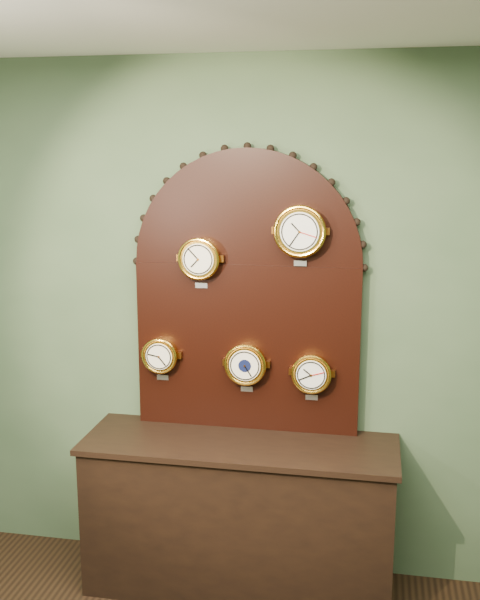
% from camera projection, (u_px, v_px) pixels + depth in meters
% --- Properties ---
extents(wall_back, '(4.00, 0.00, 4.00)m').
position_uv_depth(wall_back, '(249.00, 323.00, 3.90)').
color(wall_back, '#435A3D').
rests_on(wall_back, ground).
extents(shop_counter, '(1.60, 0.50, 0.80)m').
position_uv_depth(shop_counter, '(239.00, 518.00, 3.84)').
color(shop_counter, black).
rests_on(shop_counter, ground_plane).
extents(display_board, '(1.26, 0.06, 1.53)m').
position_uv_depth(display_board, '(247.00, 284.00, 3.80)').
color(display_board, black).
rests_on(display_board, shop_counter).
extents(roman_clock, '(0.22, 0.08, 0.27)m').
position_uv_depth(roman_clock, '(200.00, 259.00, 3.76)').
color(roman_clock, gold).
rests_on(roman_clock, display_board).
extents(arabic_clock, '(0.27, 0.08, 0.32)m').
position_uv_depth(arabic_clock, '(300.00, 231.00, 3.63)').
color(arabic_clock, gold).
rests_on(arabic_clock, display_board).
extents(hygrometer, '(0.20, 0.08, 0.25)m').
position_uv_depth(hygrometer, '(161.00, 355.00, 3.91)').
color(hygrometer, gold).
rests_on(hygrometer, display_board).
extents(barometer, '(0.23, 0.08, 0.28)m').
position_uv_depth(barometer, '(246.00, 364.00, 3.82)').
color(barometer, gold).
rests_on(barometer, display_board).
extents(tide_clock, '(0.21, 0.08, 0.26)m').
position_uv_depth(tide_clock, '(312.00, 373.00, 3.77)').
color(tide_clock, gold).
rests_on(tide_clock, display_board).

